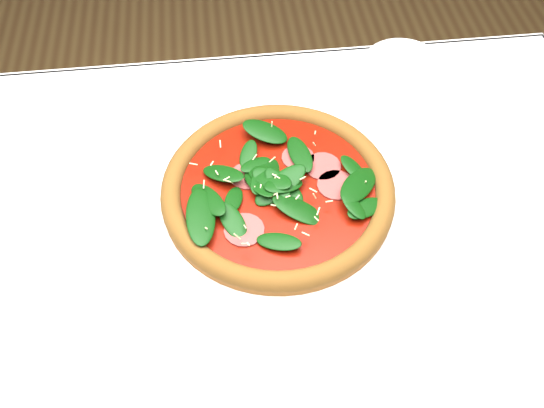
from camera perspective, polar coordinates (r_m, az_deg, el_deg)
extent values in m
cube|color=white|center=(0.84, -3.57, -4.82)|extent=(1.20, 0.80, 0.04)
cylinder|color=#4A2F1D|center=(1.45, 17.84, 0.72)|extent=(0.06, 0.06, 0.71)
cube|color=white|center=(1.17, -4.89, 9.29)|extent=(1.20, 0.01, 0.22)
cylinder|color=white|center=(0.87, 0.55, 0.59)|extent=(0.38, 0.38, 0.01)
torus|color=white|center=(0.86, 0.55, 0.77)|extent=(0.38, 0.38, 0.01)
cylinder|color=#9C5725|center=(0.86, 0.56, 1.09)|extent=(0.35, 0.35, 0.01)
torus|color=#AF6E28|center=(0.85, 0.56, 1.45)|extent=(0.35, 0.35, 0.03)
cylinder|color=maroon|center=(0.85, 0.56, 1.45)|extent=(0.29, 0.29, 0.00)
cylinder|color=#99453D|center=(0.85, 0.56, 1.64)|extent=(0.26, 0.26, 0.00)
ellipsoid|color=#0B3C0A|center=(0.84, 0.57, 2.11)|extent=(0.28, 0.28, 0.03)
cylinder|color=beige|center=(0.83, 0.57, 2.40)|extent=(0.26, 0.26, 0.00)
cylinder|color=white|center=(1.10, 12.27, 12.69)|extent=(0.14, 0.14, 0.01)
torus|color=white|center=(1.10, 12.30, 12.81)|extent=(0.14, 0.14, 0.01)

